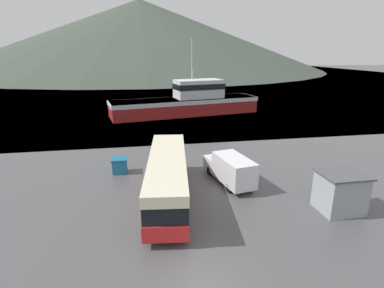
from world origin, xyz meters
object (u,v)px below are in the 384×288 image
(fishing_boat, at_px, (188,102))
(dock_kiosk, at_px, (340,192))
(tour_bus, at_px, (168,176))
(delivery_van, at_px, (230,168))
(storage_bin, at_px, (120,165))

(fishing_boat, height_order, dock_kiosk, fishing_boat)
(tour_bus, bearing_deg, fishing_boat, 84.75)
(delivery_van, distance_m, fishing_boat, 27.92)
(dock_kiosk, bearing_deg, delivery_van, 136.96)
(fishing_boat, distance_m, storage_bin, 26.16)
(fishing_boat, relative_size, storage_bin, 19.24)
(delivery_van, bearing_deg, fishing_boat, 76.46)
(tour_bus, xyz_separation_m, fishing_boat, (6.22, 29.73, 0.31))
(storage_bin, relative_size, dock_kiosk, 0.46)
(storage_bin, height_order, dock_kiosk, dock_kiosk)
(tour_bus, height_order, storage_bin, tour_bus)
(tour_bus, xyz_separation_m, dock_kiosk, (10.97, -3.59, -0.43))
(tour_bus, distance_m, delivery_van, 5.49)
(tour_bus, bearing_deg, dock_kiosk, -11.58)
(tour_bus, bearing_deg, delivery_van, 26.24)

